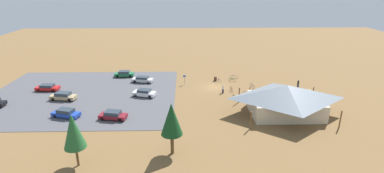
# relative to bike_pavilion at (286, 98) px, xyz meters

# --- Properties ---
(ground) EXTENTS (160.00, 160.00, 0.00)m
(ground) POSITION_rel_bike_pavilion_xyz_m (10.68, -13.10, -2.87)
(ground) COLOR brown
(ground) RESTS_ON ground
(parking_lot_asphalt) EXTENTS (35.95, 29.56, 0.05)m
(parking_lot_asphalt) POSITION_rel_bike_pavilion_xyz_m (36.45, -9.47, -2.85)
(parking_lot_asphalt) COLOR #4C4C51
(parking_lot_asphalt) RESTS_ON ground
(bike_pavilion) EXTENTS (13.90, 10.50, 5.09)m
(bike_pavilion) POSITION_rel_bike_pavilion_xyz_m (0.00, 0.00, 0.00)
(bike_pavilion) COLOR beige
(bike_pavilion) RESTS_ON ground
(trash_bin) EXTENTS (0.60, 0.60, 0.90)m
(trash_bin) POSITION_rel_bike_pavilion_xyz_m (9.79, -17.40, -2.42)
(trash_bin) COLOR brown
(trash_bin) RESTS_ON ground
(lot_sign) EXTENTS (0.56, 0.08, 2.20)m
(lot_sign) POSITION_rel_bike_pavilion_xyz_m (16.65, -14.89, -1.46)
(lot_sign) COLOR #99999E
(lot_sign) RESTS_ON ground
(pine_east) EXTENTS (2.58, 2.58, 6.83)m
(pine_east) POSITION_rel_bike_pavilion_xyz_m (29.45, 13.75, 1.78)
(pine_east) COLOR brown
(pine_east) RESTS_ON ground
(pine_west) EXTENTS (2.74, 2.74, 6.99)m
(pine_west) POSITION_rel_bike_pavilion_xyz_m (18.21, 11.38, 1.97)
(pine_west) COLOR brown
(pine_west) RESTS_ON ground
(bicycle_black_by_bin) EXTENTS (1.34, 1.26, 0.87)m
(bicycle_black_by_bin) POSITION_rel_bike_pavilion_xyz_m (1.37, -9.75, -2.48)
(bicycle_black_by_bin) COLOR black
(bicycle_black_by_bin) RESTS_ON ground
(bicycle_blue_edge_north) EXTENTS (1.56, 0.74, 0.78)m
(bicycle_blue_edge_north) POSITION_rel_bike_pavilion_xyz_m (9.44, -16.43, -2.50)
(bicycle_blue_edge_north) COLOR black
(bicycle_blue_edge_north) RESTS_ON ground
(bicycle_red_yard_center) EXTENTS (0.48, 1.76, 0.89)m
(bicycle_red_yard_center) POSITION_rel_bike_pavilion_xyz_m (7.21, -10.78, -2.48)
(bicycle_red_yard_center) COLOR black
(bicycle_red_yard_center) RESTS_ON ground
(bicycle_white_mid_cluster) EXTENTS (1.60, 0.57, 0.83)m
(bicycle_white_mid_cluster) POSITION_rel_bike_pavilion_xyz_m (5.32, -18.88, -2.51)
(bicycle_white_mid_cluster) COLOR black
(bicycle_white_mid_cluster) RESTS_ON ground
(bicycle_green_front_row) EXTENTS (1.37, 1.05, 0.78)m
(bicycle_green_front_row) POSITION_rel_bike_pavilion_xyz_m (6.18, -16.83, -2.52)
(bicycle_green_front_row) COLOR black
(bicycle_green_front_row) RESTS_ON ground
(bicycle_orange_near_porch) EXTENTS (1.76, 0.48, 0.82)m
(bicycle_orange_near_porch) POSITION_rel_bike_pavilion_xyz_m (4.54, -8.65, -2.50)
(bicycle_orange_near_porch) COLOR black
(bicycle_orange_near_porch) RESTS_ON ground
(bicycle_teal_edge_south) EXTENTS (0.71, 1.61, 0.80)m
(bicycle_teal_edge_south) POSITION_rel_bike_pavilion_xyz_m (7.24, -6.59, -2.51)
(bicycle_teal_edge_south) COLOR black
(bicycle_teal_edge_south) RESTS_ON ground
(bicycle_silver_yard_front) EXTENTS (1.80, 0.48, 0.85)m
(bicycle_silver_yard_front) POSITION_rel_bike_pavilion_xyz_m (2.90, -8.40, -2.48)
(bicycle_silver_yard_front) COLOR black
(bicycle_silver_yard_front) RESTS_ON ground
(bicycle_purple_lone_east) EXTENTS (0.71, 1.57, 0.81)m
(bicycle_purple_lone_east) POSITION_rel_bike_pavilion_xyz_m (2.55, -12.77, -2.51)
(bicycle_purple_lone_east) COLOR black
(bicycle_purple_lone_east) RESTS_ON ground
(bicycle_yellow_trailside) EXTENTS (1.54, 0.83, 0.84)m
(bicycle_yellow_trailside) POSITION_rel_bike_pavilion_xyz_m (5.15, -6.91, -2.50)
(bicycle_yellow_trailside) COLOR black
(bicycle_yellow_trailside) RESTS_ON ground
(bicycle_black_back_row) EXTENTS (0.51, 1.68, 0.77)m
(bicycle_black_back_row) POSITION_rel_bike_pavilion_xyz_m (3.64, -10.40, -2.52)
(bicycle_black_back_row) COLOR black
(bicycle_black_back_row) RESTS_ON ground
(car_green_back_corner) EXTENTS (4.30, 1.95, 1.36)m
(car_green_back_corner) POSITION_rel_bike_pavilion_xyz_m (30.51, -20.63, -2.14)
(car_green_back_corner) COLOR #1E6B3D
(car_green_back_corner) RESTS_ON parking_lot_asphalt
(car_silver_front_row) EXTENTS (4.76, 2.60, 1.29)m
(car_silver_front_row) POSITION_rel_bike_pavilion_xyz_m (25.78, -16.54, -2.17)
(car_silver_front_row) COLOR #BCBCC1
(car_silver_front_row) RESTS_ON parking_lot_asphalt
(car_red_near_entry) EXTENTS (4.57, 2.12, 1.28)m
(car_red_near_entry) POSITION_rel_bike_pavilion_xyz_m (44.24, -11.95, -2.18)
(car_red_near_entry) COLOR red
(car_red_near_entry) RESTS_ON parking_lot_asphalt
(car_maroon_by_curb) EXTENTS (4.57, 2.55, 1.38)m
(car_maroon_by_curb) POSITION_rel_bike_pavilion_xyz_m (28.08, 1.35, -2.14)
(car_maroon_by_curb) COLOR maroon
(car_maroon_by_curb) RESTS_ON parking_lot_asphalt
(car_blue_second_row) EXTENTS (4.80, 2.93, 1.40)m
(car_blue_second_row) POSITION_rel_bike_pavilion_xyz_m (35.90, 0.41, -2.13)
(car_blue_second_row) COLOR #1E42B2
(car_blue_second_row) RESTS_ON parking_lot_asphalt
(car_white_inner_stall) EXTENTS (4.55, 2.89, 1.39)m
(car_white_inner_stall) POSITION_rel_bike_pavilion_xyz_m (24.35, -8.35, -2.13)
(car_white_inner_stall) COLOR white
(car_white_inner_stall) RESTS_ON parking_lot_asphalt
(car_tan_end_stall) EXTENTS (4.95, 2.49, 1.43)m
(car_tan_end_stall) POSITION_rel_bike_pavilion_xyz_m (39.18, -6.98, -2.12)
(car_tan_end_stall) COLOR tan
(car_tan_end_stall) RESTS_ON parking_lot_asphalt
(visitor_at_bikes) EXTENTS (0.39, 0.36, 1.65)m
(visitor_at_bikes) POSITION_rel_bike_pavilion_xyz_m (9.05, -9.81, -2.01)
(visitor_at_bikes) COLOR #2D3347
(visitor_at_bikes) RESTS_ON ground
(visitor_crossing_yard) EXTENTS (0.36, 0.37, 1.86)m
(visitor_crossing_yard) POSITION_rel_bike_pavilion_xyz_m (-6.71, -12.10, -1.89)
(visitor_crossing_yard) COLOR #2D3347
(visitor_crossing_yard) RESTS_ON ground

